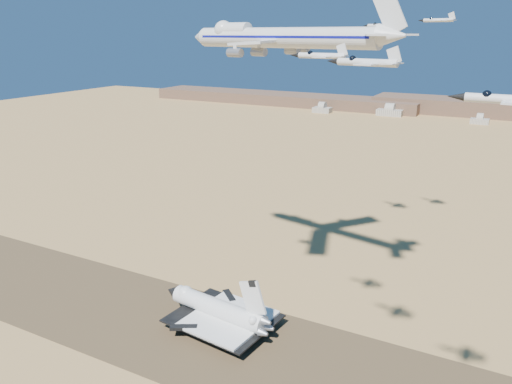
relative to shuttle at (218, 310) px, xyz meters
The scene contains 14 objects.
ground 10.20m from the shuttle, 69.17° to the right, with size 1200.00×1200.00×0.00m, color #AD8A4D.
runway 10.18m from the shuttle, 69.17° to the right, with size 600.00×50.00×0.06m, color brown.
ridgeline 523.94m from the shuttle, 82.51° to the left, with size 960.00×90.00×18.00m.
hangars 474.54m from the shuttle, 97.39° to the left, with size 200.50×29.50×30.00m.
shuttle is the anchor object (origin of this frame).
carrier_747 92.30m from the shuttle, 76.57° to the left, with size 81.80×62.03×20.31m.
crew_a 13.02m from the shuttle, 42.96° to the right, with size 0.66×0.43×1.81m, color orange.
crew_b 12.60m from the shuttle, 56.93° to the right, with size 0.81×0.47×1.67m, color orange.
crew_c 15.57m from the shuttle, 48.99° to the right, with size 0.92×0.47×1.57m, color orange.
chase_jet_a 94.21m from the shuttle, 21.78° to the right, with size 13.97×7.46×3.48m.
chase_jet_b 104.62m from the shuttle, 30.12° to the right, with size 14.94×8.43×3.76m.
chase_jet_c 120.19m from the shuttle, 29.00° to the right, with size 14.97×7.95×3.73m.
chase_jet_d 124.21m from the shuttle, 70.57° to the left, with size 15.45×9.08×3.95m.
chase_jet_e 141.08m from the shuttle, 63.93° to the left, with size 15.15×8.80×3.85m.
Camera 1 is at (77.51, -116.45, 94.90)m, focal length 35.00 mm.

